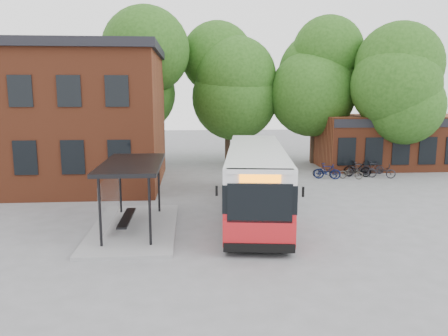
{
  "coord_description": "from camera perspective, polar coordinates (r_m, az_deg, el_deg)",
  "views": [
    {
      "loc": [
        -2.07,
        -19.03,
        5.66
      ],
      "look_at": [
        -0.42,
        2.39,
        2.0
      ],
      "focal_mm": 35.0,
      "sensor_mm": 36.0,
      "label": 1
    }
  ],
  "objects": [
    {
      "name": "tree_1",
      "position": [
        36.17,
        0.47,
        8.94
      ],
      "size": [
        7.92,
        7.92,
        10.4
      ],
      "primitive_type": null,
      "color": "#1E4713",
      "rests_on": "ground"
    },
    {
      "name": "station_building",
      "position": [
        30.12,
        -25.83,
        6.03
      ],
      "size": [
        18.4,
        10.4,
        8.5
      ],
      "primitive_type": null,
      "color": "brown",
      "rests_on": "ground"
    },
    {
      "name": "city_bus",
      "position": [
        21.01,
        4.16,
        -1.58
      ],
      "size": [
        4.18,
        12.62,
        3.15
      ],
      "primitive_type": null,
      "rotation": [
        0.0,
        0.0,
        -0.13
      ],
      "color": "red",
      "rests_on": "ground"
    },
    {
      "name": "shop_row",
      "position": [
        37.37,
        22.84,
        3.29
      ],
      "size": [
        14.0,
        6.2,
        4.0
      ],
      "primitive_type": null,
      "color": "brown",
      "rests_on": "ground"
    },
    {
      "name": "tree_3",
      "position": [
        34.52,
        21.67,
        7.3
      ],
      "size": [
        7.04,
        7.04,
        9.28
      ],
      "primitive_type": null,
      "color": "#1E4713",
      "rests_on": "ground"
    },
    {
      "name": "ground",
      "position": [
        19.97,
        1.74,
        -6.81
      ],
      "size": [
        100.0,
        100.0,
        0.0
      ],
      "primitive_type": "plane",
      "color": "slate"
    },
    {
      "name": "bicycle_4",
      "position": [
        31.59,
        16.89,
        -0.26
      ],
      "size": [
        1.79,
        1.16,
        0.89
      ],
      "primitive_type": "imported",
      "rotation": [
        0.0,
        0.0,
        1.94
      ],
      "color": "black",
      "rests_on": "ground"
    },
    {
      "name": "bus_shelter",
      "position": [
        18.68,
        -11.78,
        -3.57
      ],
      "size": [
        3.6,
        7.0,
        2.9
      ],
      "primitive_type": null,
      "color": "black",
      "rests_on": "ground"
    },
    {
      "name": "bicycle_2",
      "position": [
        30.54,
        16.23,
        -0.62
      ],
      "size": [
        1.66,
        1.1,
        0.82
      ],
      "primitive_type": "imported",
      "rotation": [
        0.0,
        0.0,
        1.18
      ],
      "color": "#423E37",
      "rests_on": "ground"
    },
    {
      "name": "bicycle_0",
      "position": [
        30.46,
        13.06,
        -0.45
      ],
      "size": [
        1.76,
        1.23,
        0.88
      ],
      "primitive_type": "imported",
      "rotation": [
        0.0,
        0.0,
        1.14
      ],
      "color": "black",
      "rests_on": "ground"
    },
    {
      "name": "bicycle_3",
      "position": [
        31.46,
        17.01,
        -0.1
      ],
      "size": [
        1.9,
        1.16,
        1.11
      ],
      "primitive_type": "imported",
      "rotation": [
        0.0,
        0.0,
        1.19
      ],
      "color": "black",
      "rests_on": "ground"
    },
    {
      "name": "tree_0",
      "position": [
        35.25,
        -10.95,
        9.24
      ],
      "size": [
        7.92,
        7.92,
        11.0
      ],
      "primitive_type": null,
      "color": "#1E4713",
      "rests_on": "ground"
    },
    {
      "name": "tree_2",
      "position": [
        36.45,
        11.78,
        9.22
      ],
      "size": [
        7.92,
        7.92,
        11.0
      ],
      "primitive_type": null,
      "color": "#1E4713",
      "rests_on": "ground"
    },
    {
      "name": "bicycle_1",
      "position": [
        30.07,
        13.32,
        -0.41
      ],
      "size": [
        1.84,
        1.06,
        1.06
      ],
      "primitive_type": "imported",
      "rotation": [
        0.0,
        0.0,
        1.23
      ],
      "color": "#081139",
      "rests_on": "ground"
    },
    {
      "name": "bike_rail",
      "position": [
        31.65,
        16.67,
        -0.69
      ],
      "size": [
        5.2,
        0.1,
        0.38
      ],
      "primitive_type": null,
      "color": "black",
      "rests_on": "ground"
    },
    {
      "name": "bicycle_7",
      "position": [
        32.94,
        18.87,
        0.05
      ],
      "size": [
        1.57,
        0.8,
        0.91
      ],
      "primitive_type": "imported",
      "rotation": [
        0.0,
        0.0,
        1.31
      ],
      "color": "black",
      "rests_on": "ground"
    },
    {
      "name": "bicycle_6",
      "position": [
        31.51,
        19.87,
        -0.37
      ],
      "size": [
        1.94,
        1.24,
        0.96
      ],
      "primitive_type": "imported",
      "rotation": [
        0.0,
        0.0,
        1.21
      ],
      "color": "black",
      "rests_on": "ground"
    },
    {
      "name": "bicycle_5",
      "position": [
        32.29,
        17.18,
        -0.05
      ],
      "size": [
        1.56,
        0.86,
        0.9
      ],
      "primitive_type": "imported",
      "rotation": [
        0.0,
        0.0,
        1.26
      ],
      "color": "#2E2F36",
      "rests_on": "ground"
    }
  ]
}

